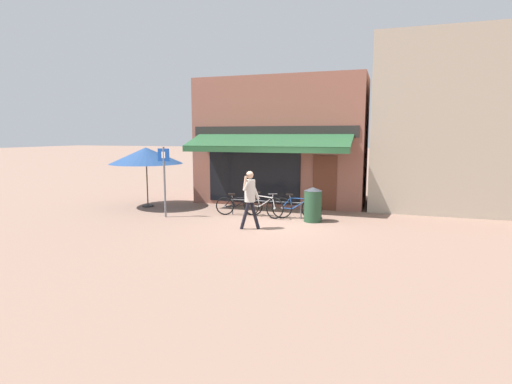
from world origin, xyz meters
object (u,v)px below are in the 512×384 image
Objects in this scene: pedestrian_adult at (250,193)px; parking_sign at (164,174)px; bicycle_silver at (263,206)px; cafe_parasol at (146,156)px; litter_bin at (313,204)px; bicycle_blue at (297,208)px; bicycle_black at (239,206)px.

pedestrian_adult is 0.73× the size of parking_sign.
cafe_parasol is at bearing -165.99° from bicycle_silver.
parking_sign is at bearing -42.10° from cafe_parasol.
parking_sign reaches higher than litter_bin.
parking_sign is (-5.07, -0.89, 0.93)m from litter_bin.
bicycle_blue is at bearing 14.63° from parking_sign.
parking_sign is (-2.36, -1.08, 1.15)m from bicycle_black.
cafe_parasol is at bearing 159.91° from bicycle_black.
bicycle_blue is at bearing 22.01° from bicycle_silver.
pedestrian_adult is at bearing -64.98° from bicycle_silver.
bicycle_silver is (0.88, 0.03, 0.04)m from bicycle_black.
bicycle_silver is at bearing -82.45° from pedestrian_adult.
cafe_parasol is (-5.01, 0.48, 1.66)m from bicycle_silver.
cafe_parasol reaches higher than bicycle_black.
litter_bin is 0.40× the size of cafe_parasol.
bicycle_silver is at bearing -11.16° from bicycle_black.
bicycle_black is 4.49m from cafe_parasol.
litter_bin reaches higher than bicycle_black.
pedestrian_adult is 0.63× the size of cafe_parasol.
pedestrian_adult is 1.55× the size of litter_bin.
litter_bin is (1.64, 1.67, -0.53)m from pedestrian_adult.
pedestrian_adult is 2.40m from litter_bin.
cafe_parasol reaches higher than pedestrian_adult.
bicycle_black is at bearing -58.19° from pedestrian_adult.
bicycle_black is 0.68× the size of parking_sign.
bicycle_blue is (1.21, 0.05, -0.01)m from bicycle_silver.
parking_sign is at bearing -168.38° from bicycle_black.
cafe_parasol reaches higher than litter_bin.
bicycle_silver is at bearing 175.59° from bicycle_blue.
litter_bin is at bearing -31.18° from bicycle_blue.
bicycle_black is 2.10m from bicycle_blue.
bicycle_silver is 1.84m from litter_bin.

